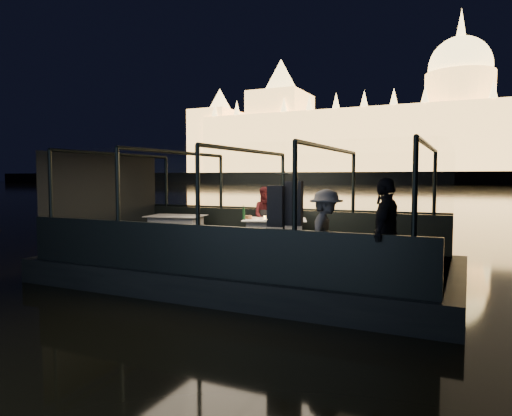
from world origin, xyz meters
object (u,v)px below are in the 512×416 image
at_px(coat_stand, 284,225).
at_px(passenger_stripe, 326,229).
at_px(chair_port_left, 262,230).
at_px(wine_bottle, 244,213).
at_px(person_woman_coral, 287,217).
at_px(passenger_dark, 386,235).
at_px(dining_table_aft, 176,229).
at_px(chair_port_right, 286,231).
at_px(dining_table_central, 274,235).
at_px(person_man_maroon, 267,217).

bearing_deg(coat_stand, passenger_stripe, 12.67).
xyz_separation_m(chair_port_left, wine_bottle, (-0.08, -0.85, 0.47)).
bearing_deg(person_woman_coral, passenger_dark, -65.45).
bearing_deg(chair_port_left, dining_table_aft, -159.89).
distance_m(dining_table_aft, chair_port_left, 2.31).
distance_m(chair_port_right, passenger_stripe, 3.18).
bearing_deg(person_woman_coral, passenger_stripe, -74.58).
height_order(coat_stand, person_woman_coral, coat_stand).
bearing_deg(passenger_dark, dining_table_central, -125.91).
bearing_deg(wine_bottle, chair_port_right, 50.37).
relative_size(dining_table_central, dining_table_aft, 1.03).
height_order(coat_stand, wine_bottle, coat_stand).
bearing_deg(chair_port_left, person_man_maroon, 100.66).
height_order(dining_table_central, wine_bottle, wine_bottle).
height_order(person_woman_coral, passenger_stripe, passenger_stripe).
bearing_deg(wine_bottle, passenger_stripe, -35.66).
xyz_separation_m(dining_table_central, chair_port_left, (-0.52, 0.45, 0.06)).
relative_size(dining_table_central, passenger_stripe, 0.94).
relative_size(person_man_maroon, passenger_dark, 0.86).
height_order(chair_port_right, coat_stand, coat_stand).
bearing_deg(coat_stand, dining_table_central, 116.32).
distance_m(person_woman_coral, wine_bottle, 1.29).
xyz_separation_m(coat_stand, passenger_dark, (1.77, -0.21, -0.05)).
relative_size(person_woman_coral, wine_bottle, 4.60).
distance_m(dining_table_aft, chair_port_right, 2.93).
bearing_deg(coat_stand, person_woman_coral, 110.31).
bearing_deg(person_man_maroon, dining_table_aft, 174.17).
height_order(passenger_stripe, wine_bottle, passenger_stripe).
relative_size(dining_table_aft, wine_bottle, 4.28).
relative_size(chair_port_left, person_woman_coral, 0.60).
xyz_separation_m(dining_table_aft, passenger_stripe, (4.66, -2.24, 0.47)).
distance_m(coat_stand, person_man_maroon, 3.48).
relative_size(dining_table_central, person_woman_coral, 0.96).
bearing_deg(person_woman_coral, dining_table_aft, 175.67).
bearing_deg(dining_table_aft, wine_bottle, -12.22).
distance_m(chair_port_left, person_woman_coral, 0.68).
height_order(chair_port_left, chair_port_right, chair_port_right).
distance_m(dining_table_central, person_man_maroon, 0.97).
bearing_deg(wine_bottle, dining_table_aft, 167.78).
xyz_separation_m(dining_table_aft, person_man_maroon, (2.28, 0.65, 0.36)).
bearing_deg(passenger_stripe, chair_port_left, 36.36).
xyz_separation_m(chair_port_left, chair_port_right, (0.62, 0.00, 0.00)).
bearing_deg(passenger_stripe, dining_table_central, 34.71).
height_order(dining_table_aft, wine_bottle, wine_bottle).
relative_size(chair_port_left, wine_bottle, 2.77).
bearing_deg(dining_table_aft, passenger_stripe, -25.70).
height_order(chair_port_left, wine_bottle, wine_bottle).
distance_m(dining_table_central, chair_port_left, 0.69).
distance_m(person_woman_coral, person_man_maroon, 0.54).
bearing_deg(coat_stand, passenger_dark, -6.82).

